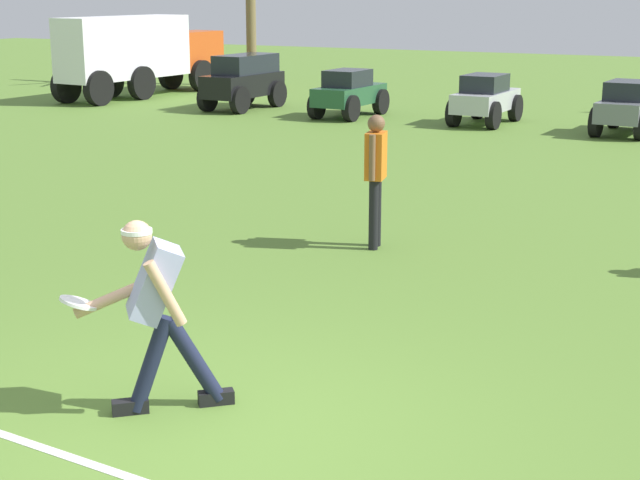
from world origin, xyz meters
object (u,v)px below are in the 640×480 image
at_px(box_truck, 138,52).
at_px(parked_car_slot_a, 244,80).
at_px(frisbee_in_flight, 79,303).
at_px(frisbee_thrower, 157,305).
at_px(parked_car_slot_b, 349,93).
at_px(parked_car_slot_c, 485,99).
at_px(teammate_near_sideline, 376,169).
at_px(parked_car_slot_d, 628,107).

bearing_deg(box_truck, parked_car_slot_a, -15.58).
relative_size(frisbee_in_flight, box_truck, 0.06).
bearing_deg(frisbee_in_flight, parked_car_slot_a, 117.66).
bearing_deg(frisbee_thrower, parked_car_slot_b, 110.75).
height_order(frisbee_thrower, box_truck, box_truck).
xyz_separation_m(frisbee_thrower, parked_car_slot_a, (-8.88, 15.73, -0.07)).
relative_size(frisbee_in_flight, parked_car_slot_c, 0.17).
bearing_deg(frisbee_thrower, teammate_near_sideline, 95.61).
relative_size(parked_car_slot_a, box_truck, 0.41).
xyz_separation_m(teammate_near_sideline, box_truck, (-12.49, 12.00, 0.29)).
height_order(parked_car_slot_b, parked_car_slot_c, same).
bearing_deg(parked_car_slot_a, box_truck, 164.42).
relative_size(parked_car_slot_b, parked_car_slot_d, 1.00).
xyz_separation_m(parked_car_slot_b, parked_car_slot_d, (6.34, 0.10, 0.00)).
height_order(frisbee_in_flight, teammate_near_sideline, teammate_near_sideline).
bearing_deg(parked_car_slot_b, box_truck, 169.39).
distance_m(frisbee_in_flight, parked_car_slot_d, 15.88).
height_order(parked_car_slot_a, parked_car_slot_b, parked_car_slot_a).
xyz_separation_m(frisbee_in_flight, parked_car_slot_b, (-5.36, 15.75, -0.23)).
distance_m(frisbee_thrower, frisbee_in_flight, 0.57).
xyz_separation_m(frisbee_in_flight, teammate_near_sideline, (0.05, 5.08, 0.15)).
height_order(parked_car_slot_c, box_truck, box_truck).
xyz_separation_m(frisbee_in_flight, parked_car_slot_d, (0.98, 15.85, -0.23)).
xyz_separation_m(teammate_near_sideline, parked_car_slot_a, (-8.40, 10.86, -0.22)).
bearing_deg(parked_car_slot_a, frisbee_thrower, -60.56).
distance_m(parked_car_slot_a, box_truck, 4.27).
xyz_separation_m(parked_car_slot_c, parked_car_slot_d, (3.11, -0.15, 0.00)).
bearing_deg(box_truck, parked_car_slot_d, -5.24).
relative_size(parked_car_slot_b, box_truck, 0.37).
relative_size(frisbee_in_flight, parked_car_slot_b, 0.17).
bearing_deg(parked_car_slot_b, parked_car_slot_d, 0.86).
distance_m(parked_car_slot_b, parked_car_slot_c, 3.25).
relative_size(parked_car_slot_c, parked_car_slot_d, 0.99).
relative_size(frisbee_thrower, parked_car_slot_a, 0.58).
height_order(parked_car_slot_a, box_truck, box_truck).
bearing_deg(frisbee_thrower, frisbee_in_flight, -158.55).
distance_m(parked_car_slot_a, parked_car_slot_d, 9.34).
relative_size(teammate_near_sideline, box_truck, 0.26).
bearing_deg(frisbee_in_flight, teammate_near_sideline, 89.47).
height_order(teammate_near_sideline, parked_car_slot_c, teammate_near_sideline).
bearing_deg(parked_car_slot_a, teammate_near_sideline, -52.27).
bearing_deg(parked_car_slot_d, parked_car_slot_a, 179.44).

